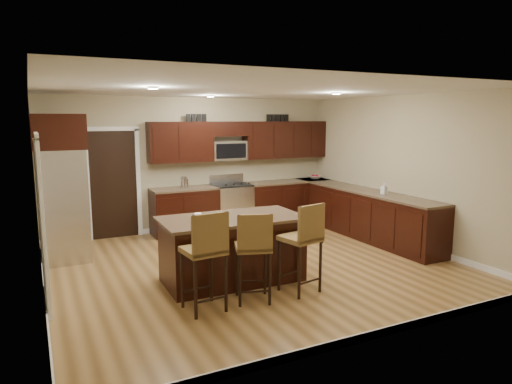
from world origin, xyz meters
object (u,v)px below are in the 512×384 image
range (232,206)px  refrigerator (62,186)px  island (232,251)px  stool_right (304,238)px  stool_mid (254,247)px  stool_left (206,250)px

range → refrigerator: 3.47m
island → stool_right: 1.12m
range → stool_mid: bearing=-109.4°
island → stool_right: bearing=-51.4°
stool_left → stool_right: (1.35, 0.00, -0.01)m
range → stool_mid: stool_mid is taller
range → island: size_ratio=0.55×
range → refrigerator: size_ratio=0.47×
stool_right → refrigerator: size_ratio=0.51×
range → island: range is taller
refrigerator → range: bearing=13.2°
range → stool_left: 4.26m
stool_right → refrigerator: refrigerator is taller
stool_mid → refrigerator: refrigerator is taller
island → stool_mid: stool_mid is taller
range → stool_left: size_ratio=0.91×
stool_right → range: bearing=68.4°
stool_left → refrigerator: bearing=108.8°
island → stool_left: bearing=-128.3°
stool_left → refrigerator: 3.32m
island → refrigerator: (-2.05, 2.15, 0.78)m
stool_left → refrigerator: (-1.35, 3.00, 0.45)m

